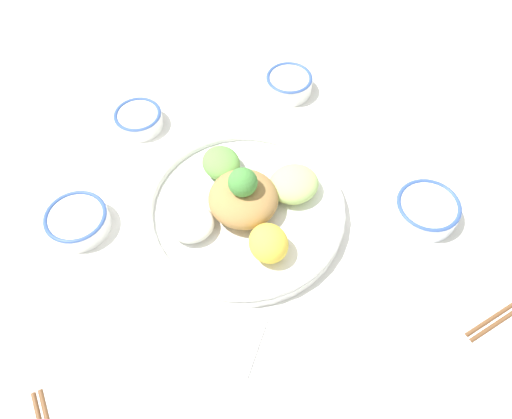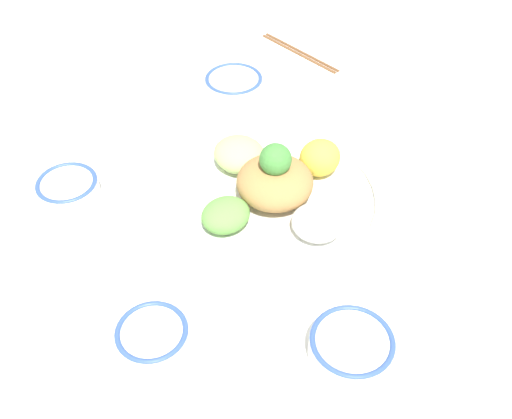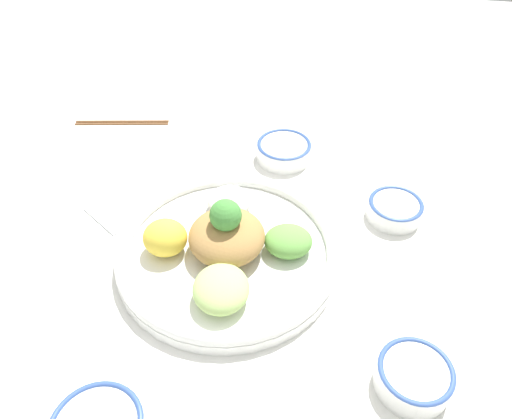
{
  "view_description": "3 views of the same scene",
  "coord_description": "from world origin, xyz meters",
  "px_view_note": "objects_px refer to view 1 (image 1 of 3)",
  "views": [
    {
      "loc": [
        -0.48,
        0.09,
        0.74
      ],
      "look_at": [
        -0.05,
        -0.04,
        0.07
      ],
      "focal_mm": 35.0,
      "sensor_mm": 36.0,
      "label": 1
    },
    {
      "loc": [
        0.35,
        0.54,
        0.68
      ],
      "look_at": [
        0.03,
        -0.02,
        0.02
      ],
      "focal_mm": 42.0,
      "sensor_mm": 36.0,
      "label": 2
    },
    {
      "loc": [
        0.12,
        -0.55,
        0.61
      ],
      "look_at": [
        0.03,
        0.01,
        0.08
      ],
      "focal_mm": 35.0,
      "sensor_mm": 36.0,
      "label": 3
    }
  ],
  "objects_px": {
    "serving_spoon_main": "(245,374)",
    "salad_platter": "(245,207)",
    "rice_bowl_plain": "(139,119)",
    "rice_bowl_blue": "(77,221)",
    "sauce_bowl_red": "(427,209)",
    "sauce_bowl_dark": "(289,83)"
  },
  "relations": [
    {
      "from": "sauce_bowl_red",
      "to": "sauce_bowl_dark",
      "type": "xyz_separation_m",
      "value": [
        0.37,
        0.13,
        0.0
      ]
    },
    {
      "from": "sauce_bowl_red",
      "to": "rice_bowl_plain",
      "type": "xyz_separation_m",
      "value": [
        0.36,
        0.45,
        -0.0
      ]
    },
    {
      "from": "rice_bowl_plain",
      "to": "serving_spoon_main",
      "type": "xyz_separation_m",
      "value": [
        -0.54,
        -0.07,
        -0.02
      ]
    },
    {
      "from": "rice_bowl_blue",
      "to": "rice_bowl_plain",
      "type": "bearing_deg",
      "value": -33.34
    },
    {
      "from": "rice_bowl_plain",
      "to": "rice_bowl_blue",
      "type": "bearing_deg",
      "value": 146.66
    },
    {
      "from": "salad_platter",
      "to": "sauce_bowl_red",
      "type": "bearing_deg",
      "value": -106.89
    },
    {
      "from": "salad_platter",
      "to": "rice_bowl_blue",
      "type": "bearing_deg",
      "value": 78.53
    },
    {
      "from": "rice_bowl_plain",
      "to": "serving_spoon_main",
      "type": "height_order",
      "value": "rice_bowl_plain"
    },
    {
      "from": "salad_platter",
      "to": "sauce_bowl_red",
      "type": "height_order",
      "value": "salad_platter"
    },
    {
      "from": "salad_platter",
      "to": "sauce_bowl_dark",
      "type": "xyz_separation_m",
      "value": [
        0.28,
        -0.17,
        -0.0
      ]
    },
    {
      "from": "salad_platter",
      "to": "rice_bowl_plain",
      "type": "relative_size",
      "value": 3.76
    },
    {
      "from": "salad_platter",
      "to": "rice_bowl_plain",
      "type": "height_order",
      "value": "salad_platter"
    },
    {
      "from": "salad_platter",
      "to": "sauce_bowl_red",
      "type": "relative_size",
      "value": 3.18
    },
    {
      "from": "sauce_bowl_red",
      "to": "rice_bowl_blue",
      "type": "distance_m",
      "value": 0.61
    },
    {
      "from": "sauce_bowl_red",
      "to": "sauce_bowl_dark",
      "type": "distance_m",
      "value": 0.39
    },
    {
      "from": "rice_bowl_blue",
      "to": "sauce_bowl_dark",
      "type": "relative_size",
      "value": 1.11
    },
    {
      "from": "sauce_bowl_red",
      "to": "rice_bowl_blue",
      "type": "relative_size",
      "value": 1.03
    },
    {
      "from": "rice_bowl_blue",
      "to": "sauce_bowl_red",
      "type": "bearing_deg",
      "value": -104.31
    },
    {
      "from": "serving_spoon_main",
      "to": "salad_platter",
      "type": "bearing_deg",
      "value": 19.67
    },
    {
      "from": "sauce_bowl_red",
      "to": "salad_platter",
      "type": "bearing_deg",
      "value": 73.11
    },
    {
      "from": "serving_spoon_main",
      "to": "rice_bowl_plain",
      "type": "bearing_deg",
      "value": 42.62
    },
    {
      "from": "salad_platter",
      "to": "rice_bowl_plain",
      "type": "bearing_deg",
      "value": 28.25
    }
  ]
}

